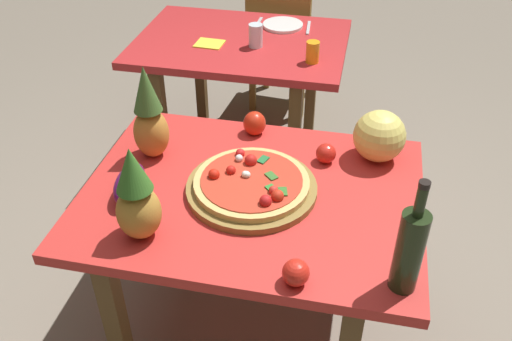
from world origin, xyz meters
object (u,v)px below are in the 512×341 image
Objects in this scene: bell_pepper at (255,123)px; tomato_beside_pepper at (296,273)px; pineapple_left at (137,198)px; drinking_glass_water at (256,36)px; pizza_board at (253,188)px; tomato_near_board at (326,153)px; display_table at (252,213)px; wine_bottle at (409,249)px; fork_utensil at (258,24)px; pizza at (253,182)px; melon at (379,136)px; background_table at (241,58)px; eggplant at (130,183)px; knife_utensil at (308,28)px; dining_chair at (281,40)px; dinner_plate at (283,25)px; napkin_folded at (209,44)px; pineapple_right at (149,117)px; drinking_glass_juice at (313,52)px.

tomato_beside_pepper is at bearing -69.53° from bell_pepper.
drinking_glass_water is (0.05, 1.43, -0.08)m from pineapple_left.
pizza_board is 6.05× the size of tomato_near_board.
pizza_board reaches higher than display_table.
fork_utensil is at bearing 113.67° from wine_bottle.
melon reaches higher than pizza.
background_table is (-0.33, 1.23, -0.01)m from display_table.
background_table is at bearing 87.17° from eggplant.
background_table is 15.04× the size of tomato_near_board.
eggplant is at bearing 155.50° from tomato_beside_pepper.
melon reaches higher than background_table.
display_table and background_table have the same top height.
tomato_near_board is at bearing -61.27° from background_table.
pineapple_left reaches higher than knife_utensil.
dining_chair reaches higher than dinner_plate.
eggplant is at bearing -86.35° from napkin_folded.
pizza_board is at bearing -77.31° from fork_utensil.
pineapple_right is 0.26m from eggplant.
background_table is 1.21m from melon.
background_table is at bearing 127.81° from melon.
tomato_near_board reaches higher than dinner_plate.
eggplant is 1.11× the size of knife_utensil.
display_table is 14.69× the size of tomato_beside_pepper.
pizza_board is 2.45× the size of knife_utensil.
dining_chair is at bearing 88.32° from drinking_glass_water.
melon is at bearing -44.18° from napkin_folded.
drinking_glass_juice reaches higher than bell_pepper.
eggplant is 0.66m from tomato_beside_pepper.
tomato_beside_pepper is at bearing 105.89° from dining_chair.
fork_utensil is (0.04, 0.22, 0.11)m from background_table.
background_table is 1.29× the size of dining_chair.
tomato_beside_pepper is at bearing -61.53° from pizza.
eggplant is (-0.11, 0.18, -0.10)m from pineapple_left.
wine_bottle reaches higher than background_table.
tomato_near_board is at bearing 44.48° from pineapple_left.
drinking_glass_water is (0.09, -0.07, 0.16)m from background_table.
tomato_near_board is at bearing 116.39° from wine_bottle.
pineapple_left reaches higher than pizza.
drinking_glass_juice is (-0.33, 0.75, -0.04)m from melon.
pizza is at bearing -134.90° from tomato_near_board.
bell_pepper is 1.09m from knife_utensil.
pizza is 0.41m from eggplant.
pineapple_right is 1.98× the size of knife_utensil.
background_table is at bearing 105.08° from pizza_board.
wine_bottle is 1.88m from dinner_plate.
fork_utensil is 0.28m from knife_utensil.
melon is at bearing 35.48° from pizza_board.
melon is 0.48m from bell_pepper.
drinking_glass_juice reaches higher than pizza.
bell_pepper reaches higher than eggplant.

